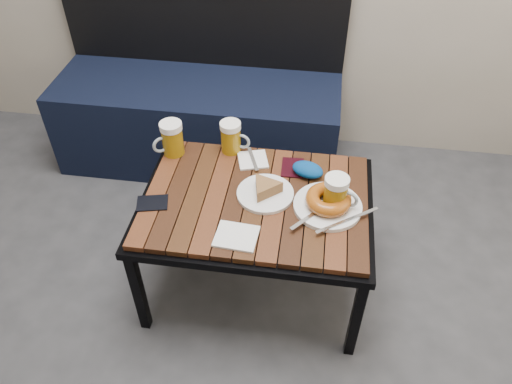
# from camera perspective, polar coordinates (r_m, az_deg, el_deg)

# --- Properties ---
(bench) EXTENTS (1.40, 0.50, 0.95)m
(bench) POSITION_cam_1_polar(r_m,az_deg,el_deg) (2.60, -6.44, 9.02)
(bench) COLOR black
(bench) RESTS_ON ground
(cafe_table) EXTENTS (0.84, 0.62, 0.47)m
(cafe_table) POSITION_cam_1_polar(r_m,az_deg,el_deg) (1.82, 0.00, -1.67)
(cafe_table) COLOR black
(cafe_table) RESTS_ON ground
(beer_mug_left) EXTENTS (0.13, 0.12, 0.14)m
(beer_mug_left) POSITION_cam_1_polar(r_m,az_deg,el_deg) (1.97, -9.62, 6.05)
(beer_mug_left) COLOR #966D0C
(beer_mug_left) RESTS_ON cafe_table
(beer_mug_centre) EXTENTS (0.12, 0.09, 0.13)m
(beer_mug_centre) POSITION_cam_1_polar(r_m,az_deg,el_deg) (1.96, -2.82, 6.29)
(beer_mug_centre) COLOR #966D0C
(beer_mug_centre) RESTS_ON cafe_table
(beer_mug_right) EXTENTS (0.13, 0.10, 0.14)m
(beer_mug_right) POSITION_cam_1_polar(r_m,az_deg,el_deg) (1.73, 9.15, -0.17)
(beer_mug_right) COLOR #966D0C
(beer_mug_right) RESTS_ON cafe_table
(plate_pie) EXTENTS (0.21, 0.21, 0.06)m
(plate_pie) POSITION_cam_1_polar(r_m,az_deg,el_deg) (1.79, 1.07, 0.19)
(plate_pie) COLOR white
(plate_pie) RESTS_ON cafe_table
(plate_bagel) EXTENTS (0.30, 0.27, 0.07)m
(plate_bagel) POSITION_cam_1_polar(r_m,az_deg,el_deg) (1.75, 8.24, -1.17)
(plate_bagel) COLOR white
(plate_bagel) RESTS_ON cafe_table
(napkin_left) EXTENTS (0.14, 0.14, 0.01)m
(napkin_left) POSITION_cam_1_polar(r_m,az_deg,el_deg) (1.95, -0.37, 3.69)
(napkin_left) COLOR white
(napkin_left) RESTS_ON cafe_table
(napkin_right) EXTENTS (0.15, 0.13, 0.01)m
(napkin_right) POSITION_cam_1_polar(r_m,az_deg,el_deg) (1.66, -2.26, -5.08)
(napkin_right) COLOR white
(napkin_right) RESTS_ON cafe_table
(passport_navy) EXTENTS (0.12, 0.10, 0.01)m
(passport_navy) POSITION_cam_1_polar(r_m,az_deg,el_deg) (1.81, -11.77, -1.23)
(passport_navy) COLOR black
(passport_navy) RESTS_ON cafe_table
(passport_burgundy) EXTENTS (0.09, 0.12, 0.01)m
(passport_burgundy) POSITION_cam_1_polar(r_m,az_deg,el_deg) (1.92, 4.20, 2.80)
(passport_burgundy) COLOR black
(passport_burgundy) RESTS_ON cafe_table
(knit_pouch) EXTENTS (0.14, 0.11, 0.05)m
(knit_pouch) POSITION_cam_1_polar(r_m,az_deg,el_deg) (1.88, 5.92, 2.56)
(knit_pouch) COLOR #051687
(knit_pouch) RESTS_ON cafe_table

